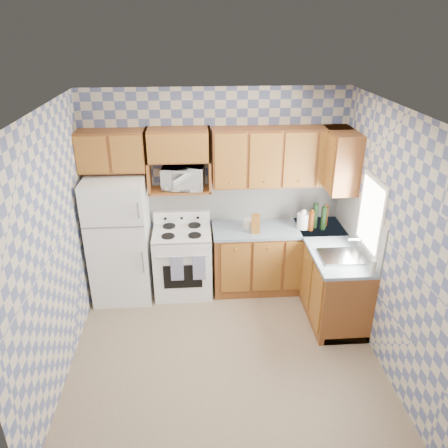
{
  "coord_description": "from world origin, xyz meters",
  "views": [
    {
      "loc": [
        -0.29,
        -3.89,
        3.44
      ],
      "look_at": [
        0.05,
        0.75,
        1.25
      ],
      "focal_mm": 35.0,
      "sensor_mm": 36.0,
      "label": 1
    }
  ],
  "objects_px": {
    "stove_body": "(183,262)",
    "electric_kettle": "(303,221)",
    "microwave": "(183,177)",
    "refrigerator": "(120,239)"
  },
  "relations": [
    {
      "from": "stove_body",
      "to": "microwave",
      "type": "relative_size",
      "value": 1.7
    },
    {
      "from": "stove_body",
      "to": "electric_kettle",
      "type": "bearing_deg",
      "value": -0.97
    },
    {
      "from": "stove_body",
      "to": "electric_kettle",
      "type": "relative_size",
      "value": 4.28
    },
    {
      "from": "electric_kettle",
      "to": "microwave",
      "type": "bearing_deg",
      "value": 172.19
    },
    {
      "from": "microwave",
      "to": "electric_kettle",
      "type": "relative_size",
      "value": 2.51
    },
    {
      "from": "refrigerator",
      "to": "stove_body",
      "type": "relative_size",
      "value": 1.87
    },
    {
      "from": "refrigerator",
      "to": "stove_body",
      "type": "height_order",
      "value": "refrigerator"
    },
    {
      "from": "stove_body",
      "to": "electric_kettle",
      "type": "distance_m",
      "value": 1.71
    },
    {
      "from": "refrigerator",
      "to": "stove_body",
      "type": "bearing_deg",
      "value": 1.78
    },
    {
      "from": "stove_body",
      "to": "microwave",
      "type": "height_order",
      "value": "microwave"
    }
  ]
}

